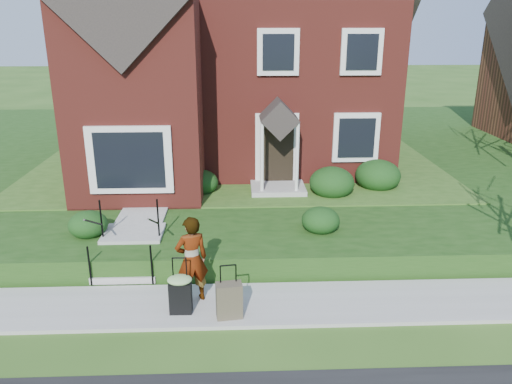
{
  "coord_description": "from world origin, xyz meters",
  "views": [
    {
      "loc": [
        -0.02,
        -8.72,
        5.38
      ],
      "look_at": [
        0.41,
        2.0,
        1.74
      ],
      "focal_mm": 35.0,
      "sensor_mm": 36.0,
      "label": 1
    }
  ],
  "objects_px": {
    "suitcase_black": "(180,292)",
    "front_steps": "(130,248)",
    "woman": "(192,259)",
    "suitcase_olive": "(229,300)"
  },
  "relations": [
    {
      "from": "front_steps",
      "to": "woman",
      "type": "bearing_deg",
      "value": -46.83
    },
    {
      "from": "front_steps",
      "to": "woman",
      "type": "relative_size",
      "value": 1.12
    },
    {
      "from": "woman",
      "to": "suitcase_olive",
      "type": "distance_m",
      "value": 1.12
    },
    {
      "from": "suitcase_black",
      "to": "suitcase_olive",
      "type": "relative_size",
      "value": 1.07
    },
    {
      "from": "woman",
      "to": "suitcase_black",
      "type": "height_order",
      "value": "woman"
    },
    {
      "from": "suitcase_black",
      "to": "suitcase_olive",
      "type": "distance_m",
      "value": 0.96
    },
    {
      "from": "woman",
      "to": "suitcase_olive",
      "type": "relative_size",
      "value": 1.7
    },
    {
      "from": "woman",
      "to": "suitcase_black",
      "type": "relative_size",
      "value": 1.58
    },
    {
      "from": "suitcase_black",
      "to": "front_steps",
      "type": "bearing_deg",
      "value": 123.82
    },
    {
      "from": "front_steps",
      "to": "suitcase_black",
      "type": "bearing_deg",
      "value": -57.18
    }
  ]
}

